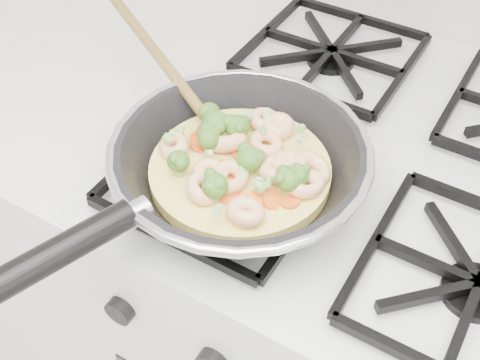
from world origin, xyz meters
The scene contains 3 objects.
stove centered at (0.00, 1.70, 0.46)m, with size 0.60×0.60×0.92m.
counter_left centered at (-0.80, 1.70, 0.45)m, with size 1.00×0.60×0.90m.
skillet centered at (-0.13, 1.54, 0.96)m, with size 0.46×0.47×0.09m.
Camera 1 is at (0.13, 1.13, 1.42)m, focal length 45.60 mm.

